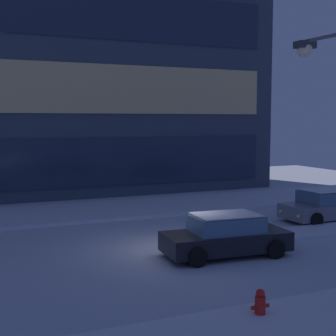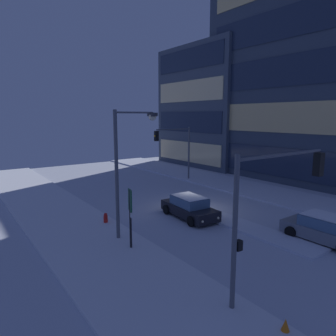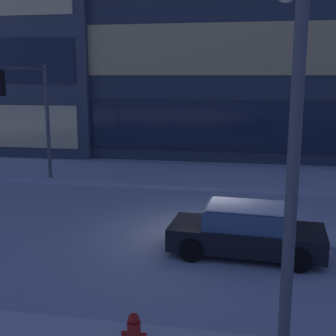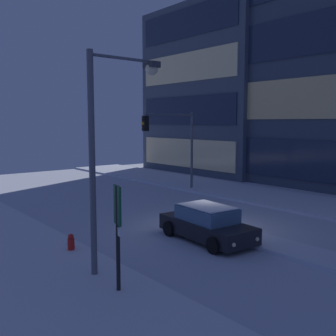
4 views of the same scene
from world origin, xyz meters
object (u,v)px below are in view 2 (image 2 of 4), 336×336
at_px(parking_info_sign, 130,212).
at_px(street_lamp_arched, 128,155).
at_px(traffic_light_corner_near_right, 276,194).
at_px(construction_cone, 285,327).
at_px(car_near, 189,207).
at_px(fire_hydrant, 106,219).
at_px(traffic_light_corner_far_left, 175,144).
at_px(car_far, 325,229).

bearing_deg(parking_info_sign, street_lamp_arched, 77.49).
bearing_deg(traffic_light_corner_near_right, parking_info_sign, 111.94).
xyz_separation_m(parking_info_sign, construction_cone, (8.34, 0.88, -1.78)).
xyz_separation_m(car_near, street_lamp_arched, (0.63, -4.91, 3.98)).
bearing_deg(traffic_light_corner_near_right, fire_hydrant, 100.91).
relative_size(parking_info_sign, construction_cone, 5.82).
bearing_deg(parking_info_sign, construction_cone, -69.29).
bearing_deg(parking_info_sign, traffic_light_corner_near_right, -53.35).
relative_size(fire_hydrant, parking_info_sign, 0.24).
bearing_deg(traffic_light_corner_far_left, parking_info_sign, 45.16).
height_order(car_near, parking_info_sign, parking_info_sign).
bearing_deg(construction_cone, fire_hydrant, -178.50).
relative_size(traffic_light_corner_far_left, fire_hydrant, 7.52).
bearing_deg(construction_cone, car_near, 155.33).
xyz_separation_m(street_lamp_arched, construction_cone, (9.91, 0.07, -4.42)).
relative_size(car_far, street_lamp_arched, 0.62).
relative_size(street_lamp_arched, construction_cone, 13.00).
distance_m(car_near, street_lamp_arched, 6.35).
bearing_deg(traffic_light_corner_near_right, street_lamp_arched, 102.66).
xyz_separation_m(car_near, fire_hydrant, (-2.07, -5.17, -0.35)).
xyz_separation_m(car_near, car_far, (7.48, 3.38, 0.00)).
distance_m(car_near, traffic_light_corner_near_right, 9.79).
bearing_deg(traffic_light_corner_near_right, car_far, 10.85).
bearing_deg(car_far, traffic_light_corner_far_left, -10.25).
bearing_deg(traffic_light_corner_near_right, traffic_light_corner_far_left, 63.32).
bearing_deg(traffic_light_corner_far_left, car_near, 57.62).
height_order(traffic_light_corner_far_left, construction_cone, traffic_light_corner_far_left).
relative_size(traffic_light_corner_near_right, traffic_light_corner_far_left, 0.98).
distance_m(car_far, traffic_light_corner_near_right, 7.32).
distance_m(car_far, fire_hydrant, 12.82).
bearing_deg(traffic_light_corner_far_left, car_far, 80.67).
bearing_deg(car_near, traffic_light_corner_far_left, 151.54).
height_order(car_near, construction_cone, car_near).
distance_m(car_far, traffic_light_corner_far_left, 17.82).
xyz_separation_m(fire_hydrant, construction_cone, (12.61, 0.33, -0.09)).
height_order(street_lamp_arched, parking_info_sign, street_lamp_arched).
distance_m(car_near, car_far, 8.21).
relative_size(car_near, traffic_light_corner_far_left, 0.82).
distance_m(car_near, traffic_light_corner_far_left, 12.06).
bearing_deg(car_far, parking_info_sign, 58.93).
distance_m(street_lamp_arched, parking_info_sign, 3.18).
relative_size(car_near, parking_info_sign, 1.45).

